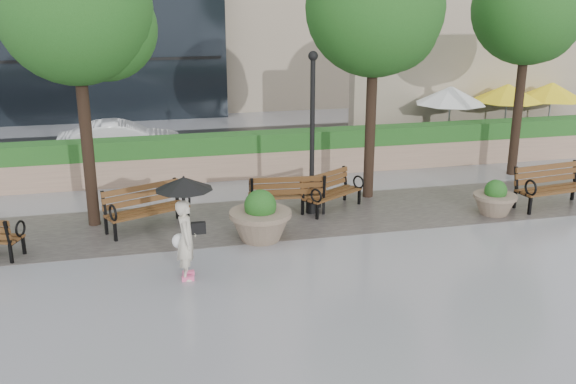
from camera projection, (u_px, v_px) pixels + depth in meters
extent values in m
plane|color=gray|center=(300.00, 266.00, 13.29)|extent=(100.00, 100.00, 0.00)
cube|color=#383330|center=(270.00, 218.00, 16.08)|extent=(28.00, 3.20, 0.01)
cube|color=tan|center=(243.00, 164.00, 19.68)|extent=(24.00, 0.80, 0.80)
cube|color=#25531B|center=(242.00, 142.00, 19.48)|extent=(24.00, 0.75, 0.55)
cube|color=tan|center=(478.00, 88.00, 24.10)|extent=(10.00, 0.60, 4.00)
cube|color=#25531B|center=(493.00, 142.00, 22.41)|extent=(8.00, 0.50, 0.90)
cube|color=black|center=(225.00, 147.00, 23.51)|extent=(40.00, 7.00, 0.00)
torus|color=black|center=(20.00, 229.00, 13.66)|extent=(0.18, 0.36, 0.36)
cube|color=#593419|center=(148.00, 211.00, 15.17)|extent=(2.03, 1.31, 0.05)
cube|color=#593419|center=(141.00, 194.00, 15.30)|extent=(1.85, 0.90, 0.46)
cube|color=black|center=(148.00, 220.00, 15.26)|extent=(2.07, 1.41, 0.50)
torus|color=black|center=(113.00, 213.00, 14.43)|extent=(0.21, 0.39, 0.40)
torus|color=black|center=(186.00, 198.00, 15.49)|extent=(0.21, 0.39, 0.40)
cube|color=#593419|center=(287.00, 195.00, 16.41)|extent=(1.98, 0.77, 0.05)
cube|color=#593419|center=(288.00, 186.00, 16.03)|extent=(1.94, 0.32, 0.45)
cube|color=black|center=(287.00, 204.00, 16.45)|extent=(1.99, 0.88, 0.49)
torus|color=black|center=(320.00, 184.00, 16.65)|extent=(0.09, 0.40, 0.40)
torus|color=black|center=(250.00, 187.00, 16.42)|extent=(0.09, 0.40, 0.40)
cube|color=#593419|center=(333.00, 194.00, 16.60)|extent=(1.79, 1.40, 0.05)
cube|color=#593419|center=(325.00, 180.00, 16.70)|extent=(1.57, 1.05, 0.42)
cube|color=black|center=(332.00, 201.00, 16.69)|extent=(1.85, 1.49, 0.46)
torus|color=black|center=(316.00, 196.00, 15.86)|extent=(0.24, 0.34, 0.37)
torus|color=black|center=(358.00, 182.00, 17.01)|extent=(0.24, 0.34, 0.37)
cube|color=#593419|center=(554.00, 189.00, 16.76)|extent=(2.13, 0.88, 0.06)
cube|color=#593419|center=(547.00, 173.00, 16.94)|extent=(2.06, 0.41, 0.48)
cube|color=black|center=(552.00, 198.00, 16.86)|extent=(2.14, 1.00, 0.53)
torus|color=black|center=(531.00, 188.00, 16.18)|extent=(0.11, 0.43, 0.42)
cylinder|color=#7F6B56|center=(260.00, 214.00, 14.52)|extent=(1.42, 1.42, 0.11)
sphere|color=#194212|center=(260.00, 206.00, 14.47)|extent=(0.73, 0.73, 0.73)
cylinder|color=#7F6B56|center=(495.00, 196.00, 16.27)|extent=(1.09, 1.09, 0.09)
sphere|color=#194212|center=(496.00, 191.00, 16.22)|extent=(0.56, 0.56, 0.56)
cylinder|color=black|center=(312.00, 138.00, 15.93)|extent=(0.12, 0.12, 3.92)
cylinder|color=black|center=(311.00, 207.00, 16.46)|extent=(0.28, 0.28, 0.30)
sphere|color=black|center=(313.00, 56.00, 15.33)|extent=(0.24, 0.24, 0.24)
cylinder|color=black|center=(86.00, 129.00, 14.96)|extent=(0.28, 0.28, 4.77)
sphere|color=#194212|center=(74.00, 7.00, 14.15)|extent=(3.44, 3.44, 3.44)
sphere|color=#194212|center=(105.00, 29.00, 14.71)|extent=(2.41, 2.41, 2.41)
cylinder|color=black|center=(371.00, 112.00, 17.13)|extent=(0.28, 0.28, 4.74)
sphere|color=#194212|center=(375.00, 7.00, 16.33)|extent=(3.56, 3.56, 3.56)
sphere|color=#194212|center=(392.00, 25.00, 16.88)|extent=(2.49, 2.49, 2.49)
cylinder|color=black|center=(519.00, 100.00, 19.37)|extent=(0.28, 0.28, 4.67)
sphere|color=#194212|center=(529.00, 8.00, 18.58)|extent=(3.27, 3.27, 3.27)
sphere|color=#194212|center=(539.00, 24.00, 19.13)|extent=(2.29, 2.29, 2.29)
cylinder|color=black|center=(447.00, 150.00, 22.99)|extent=(0.40, 0.40, 0.10)
cylinder|color=#99999E|center=(449.00, 121.00, 22.68)|extent=(0.06, 0.06, 2.20)
cone|color=white|center=(451.00, 95.00, 22.42)|extent=(2.50, 2.50, 0.60)
cylinder|color=black|center=(502.00, 146.00, 23.57)|extent=(0.40, 0.40, 0.10)
cylinder|color=#99999E|center=(505.00, 118.00, 23.25)|extent=(0.06, 0.06, 2.20)
cone|color=yellow|center=(508.00, 93.00, 22.99)|extent=(2.50, 2.50, 0.60)
cylinder|color=black|center=(546.00, 143.00, 23.96)|extent=(0.40, 0.40, 0.10)
cylinder|color=#99999E|center=(549.00, 115.00, 23.65)|extent=(0.06, 0.06, 2.20)
cone|color=yellow|center=(552.00, 91.00, 23.38)|extent=(2.50, 2.50, 0.60)
imported|color=silver|center=(122.00, 142.00, 21.39)|extent=(4.15, 1.55, 1.36)
imported|color=beige|center=(186.00, 237.00, 12.48)|extent=(0.51, 0.67, 1.72)
cube|color=#F2598C|center=(189.00, 273.00, 12.84)|extent=(0.14, 0.25, 0.09)
cube|color=#F2598C|center=(188.00, 279.00, 12.59)|extent=(0.14, 0.25, 0.09)
cube|color=black|center=(197.00, 228.00, 12.51)|extent=(0.15, 0.33, 0.24)
sphere|color=white|center=(180.00, 241.00, 12.73)|extent=(0.30, 0.30, 0.30)
cylinder|color=black|center=(185.00, 205.00, 12.34)|extent=(0.02, 0.02, 0.91)
cone|color=black|center=(184.00, 183.00, 12.21)|extent=(1.12, 1.12, 0.24)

